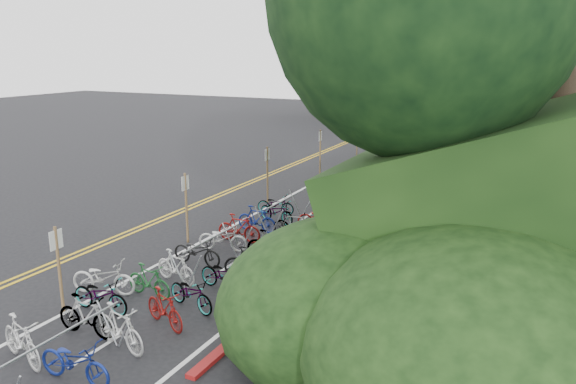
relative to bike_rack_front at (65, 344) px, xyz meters
name	(u,v)px	position (x,y,z in m)	size (l,w,h in m)	color
ground	(65,292)	(-3.41, 3.07, -0.80)	(120.00, 120.00, 0.00)	black
road_markings	(259,207)	(-2.78, 13.17, -0.80)	(7.47, 80.00, 0.01)	gold
red_curb	(385,209)	(2.29, 15.07, -0.75)	(0.25, 28.00, 0.10)	maroon
bike_rack_front	(65,344)	(0.00, 0.00, 0.00)	(1.10, 3.12, 1.07)	#969AA1
bike_racks_rest	(335,180)	(-0.41, 16.07, 0.05)	(1.14, 23.00, 1.17)	#969AA1
signpost_near	(59,263)	(-2.52, 2.21, 0.52)	(0.08, 0.40, 2.31)	brown
signposts_rest	(296,159)	(-2.81, 17.07, 0.63)	(0.08, 18.40, 2.50)	brown
bike_front	(104,277)	(-2.34, 3.50, -0.31)	(1.86, 0.65, 0.98)	beige
bike_valet	(211,259)	(-0.43, 5.99, -0.32)	(3.34, 14.26, 1.06)	beige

